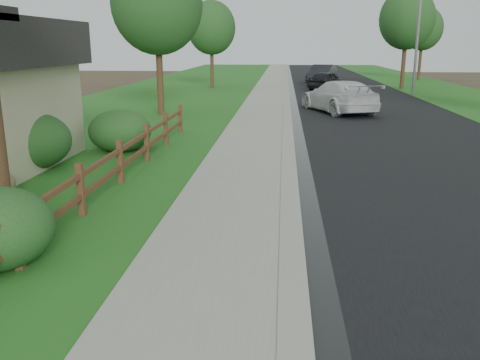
# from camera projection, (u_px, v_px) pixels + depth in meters

# --- Properties ---
(road) EXTENTS (8.00, 90.00, 0.02)m
(road) POSITION_uv_depth(u_px,v_px,m) (343.00, 89.00, 37.82)
(road) COLOR black
(road) RESTS_ON ground
(curb) EXTENTS (0.40, 90.00, 0.12)m
(curb) POSITION_uv_depth(u_px,v_px,m) (286.00, 88.00, 38.15)
(curb) COLOR gray
(curb) RESTS_ON ground
(wet_gutter) EXTENTS (0.50, 90.00, 0.00)m
(wet_gutter) POSITION_uv_depth(u_px,v_px,m) (291.00, 89.00, 38.14)
(wet_gutter) COLOR black
(wet_gutter) RESTS_ON road
(sidewalk) EXTENTS (2.20, 90.00, 0.10)m
(sidewalk) POSITION_uv_depth(u_px,v_px,m) (269.00, 88.00, 38.26)
(sidewalk) COLOR gray
(sidewalk) RESTS_ON ground
(grass_strip) EXTENTS (1.60, 90.00, 0.06)m
(grass_strip) POSITION_uv_depth(u_px,v_px,m) (244.00, 88.00, 38.42)
(grass_strip) COLOR #1B601F
(grass_strip) RESTS_ON ground
(lawn_near) EXTENTS (9.00, 90.00, 0.04)m
(lawn_near) POSITION_uv_depth(u_px,v_px,m) (176.00, 88.00, 38.85)
(lawn_near) COLOR #1B601F
(lawn_near) RESTS_ON ground
(verge_far) EXTENTS (6.00, 90.00, 0.04)m
(verge_far) POSITION_uv_depth(u_px,v_px,m) (438.00, 90.00, 37.26)
(verge_far) COLOR #1B601F
(verge_far) RESTS_ON ground
(ranch_fence) EXTENTS (0.12, 16.92, 1.10)m
(ranch_fence) POSITION_uv_depth(u_px,v_px,m) (102.00, 172.00, 10.81)
(ranch_fence) COLOR #4B3219
(ranch_fence) RESTS_ON ground
(white_suv) EXTENTS (3.86, 5.72, 1.54)m
(white_suv) POSITION_uv_depth(u_px,v_px,m) (339.00, 96.00, 24.80)
(white_suv) COLOR silver
(white_suv) RESTS_ON road
(dark_car_mid) EXTENTS (3.10, 4.26, 1.35)m
(dark_car_mid) POSITION_uv_depth(u_px,v_px,m) (326.00, 80.00, 37.11)
(dark_car_mid) COLOR black
(dark_car_mid) RESTS_ON road
(dark_car_far) EXTENTS (2.99, 5.04, 1.57)m
(dark_car_far) POSITION_uv_depth(u_px,v_px,m) (322.00, 74.00, 42.56)
(dark_car_far) COLOR black
(dark_car_far) RESTS_ON road
(streetlight) EXTENTS (1.98, 0.73, 8.75)m
(streetlight) POSITION_uv_depth(u_px,v_px,m) (417.00, 16.00, 32.23)
(streetlight) COLOR slate
(streetlight) RESTS_ON ground
(shrub_b) EXTENTS (2.79, 2.79, 1.56)m
(shrub_b) POSITION_uv_depth(u_px,v_px,m) (28.00, 141.00, 13.43)
(shrub_b) COLOR #18441F
(shrub_b) RESTS_ON ground
(shrub_d) EXTENTS (2.49, 2.49, 1.31)m
(shrub_d) POSITION_uv_depth(u_px,v_px,m) (120.00, 131.00, 15.74)
(shrub_d) COLOR #18441F
(shrub_d) RESTS_ON ground
(tree_near_left) EXTENTS (4.10, 4.10, 7.27)m
(tree_near_left) POSITION_uv_depth(u_px,v_px,m) (157.00, 4.00, 22.61)
(tree_near_left) COLOR #342615
(tree_near_left) RESTS_ON ground
(tree_mid_left) EXTENTS (3.58, 3.58, 6.40)m
(tree_mid_left) POSITION_uv_depth(u_px,v_px,m) (211.00, 28.00, 37.59)
(tree_mid_left) COLOR #342615
(tree_mid_left) RESTS_ON ground
(tree_mid_right) EXTENTS (3.97, 3.97, 7.20)m
(tree_mid_right) POSITION_uv_depth(u_px,v_px,m) (407.00, 19.00, 36.64)
(tree_mid_right) COLOR #342615
(tree_mid_right) RESTS_ON ground
(tree_far_right) EXTENTS (3.58, 3.58, 6.61)m
(tree_far_right) POSITION_uv_depth(u_px,v_px,m) (423.00, 28.00, 46.12)
(tree_far_right) COLOR #342615
(tree_far_right) RESTS_ON ground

